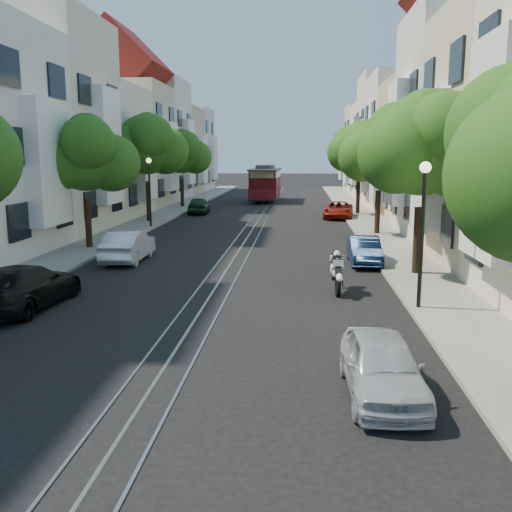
% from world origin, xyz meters
% --- Properties ---
extents(ground, '(200.00, 200.00, 0.00)m').
position_xyz_m(ground, '(0.00, 28.00, 0.00)').
color(ground, black).
rests_on(ground, ground).
extents(sidewalk_east, '(2.50, 80.00, 0.12)m').
position_xyz_m(sidewalk_east, '(7.25, 28.00, 0.06)').
color(sidewalk_east, gray).
rests_on(sidewalk_east, ground).
extents(sidewalk_west, '(2.50, 80.00, 0.12)m').
position_xyz_m(sidewalk_west, '(-7.25, 28.00, 0.06)').
color(sidewalk_west, gray).
rests_on(sidewalk_west, ground).
extents(rail_left, '(0.06, 80.00, 0.02)m').
position_xyz_m(rail_left, '(-0.55, 28.00, 0.01)').
color(rail_left, gray).
rests_on(rail_left, ground).
extents(rail_slot, '(0.06, 80.00, 0.02)m').
position_xyz_m(rail_slot, '(0.00, 28.00, 0.01)').
color(rail_slot, gray).
rests_on(rail_slot, ground).
extents(rail_right, '(0.06, 80.00, 0.02)m').
position_xyz_m(rail_right, '(0.55, 28.00, 0.01)').
color(rail_right, gray).
rests_on(rail_right, ground).
extents(lane_line, '(0.08, 80.00, 0.01)m').
position_xyz_m(lane_line, '(0.00, 28.00, 0.00)').
color(lane_line, tan).
rests_on(lane_line, ground).
extents(townhouses_east, '(7.75, 72.00, 12.00)m').
position_xyz_m(townhouses_east, '(11.87, 27.91, 5.18)').
color(townhouses_east, beige).
rests_on(townhouses_east, ground).
extents(townhouses_west, '(7.75, 72.00, 11.76)m').
position_xyz_m(townhouses_west, '(-11.87, 27.91, 5.08)').
color(townhouses_west, silver).
rests_on(townhouses_west, ground).
extents(tree_e_b, '(4.93, 4.08, 6.68)m').
position_xyz_m(tree_e_b, '(7.26, 8.98, 4.73)').
color(tree_e_b, black).
rests_on(tree_e_b, ground).
extents(tree_e_c, '(4.84, 3.99, 6.52)m').
position_xyz_m(tree_e_c, '(7.26, 19.98, 4.60)').
color(tree_e_c, black).
rests_on(tree_e_c, ground).
extents(tree_e_d, '(5.01, 4.16, 6.85)m').
position_xyz_m(tree_e_d, '(7.26, 30.98, 4.87)').
color(tree_e_d, black).
rests_on(tree_e_d, ground).
extents(tree_w_b, '(4.72, 3.87, 6.27)m').
position_xyz_m(tree_w_b, '(-7.14, 13.98, 4.40)').
color(tree_w_b, black).
rests_on(tree_w_b, ground).
extents(tree_w_c, '(5.13, 4.28, 7.09)m').
position_xyz_m(tree_w_c, '(-7.14, 24.98, 5.07)').
color(tree_w_c, black).
rests_on(tree_w_c, ground).
extents(tree_w_d, '(4.84, 3.99, 6.52)m').
position_xyz_m(tree_w_d, '(-7.14, 35.98, 4.60)').
color(tree_w_d, black).
rests_on(tree_w_d, ground).
extents(lamp_east, '(0.32, 0.32, 4.16)m').
position_xyz_m(lamp_east, '(6.30, 4.00, 2.85)').
color(lamp_east, black).
rests_on(lamp_east, ground).
extents(lamp_west, '(0.32, 0.32, 4.16)m').
position_xyz_m(lamp_west, '(-6.30, 22.00, 2.85)').
color(lamp_west, black).
rests_on(lamp_west, ground).
extents(sportbike_rider, '(0.46, 1.96, 1.36)m').
position_xyz_m(sportbike_rider, '(4.08, 6.10, 0.78)').
color(sportbike_rider, black).
rests_on(sportbike_rider, ground).
extents(cable_car, '(2.86, 8.39, 3.19)m').
position_xyz_m(cable_car, '(-0.50, 43.33, 1.89)').
color(cable_car, black).
rests_on(cable_car, ground).
extents(parked_car_e_near, '(1.48, 3.45, 1.16)m').
position_xyz_m(parked_car_e_near, '(4.40, -2.05, 0.58)').
color(parked_car_e_near, '#B4B9C0').
rests_on(parked_car_e_near, ground).
extents(parked_car_e_mid, '(1.21, 3.45, 1.14)m').
position_xyz_m(parked_car_e_mid, '(5.52, 11.17, 0.57)').
color(parked_car_e_mid, '#0C1D3F').
rests_on(parked_car_e_mid, ground).
extents(parked_car_e_far, '(2.43, 4.46, 1.19)m').
position_xyz_m(parked_car_e_far, '(5.60, 28.48, 0.59)').
color(parked_car_e_far, maroon).
rests_on(parked_car_e_far, ground).
extents(parked_car_w_near, '(2.13, 4.63, 1.31)m').
position_xyz_m(parked_car_w_near, '(-5.20, 3.42, 0.66)').
color(parked_car_w_near, black).
rests_on(parked_car_w_near, ground).
extents(parked_car_w_mid, '(1.45, 4.01, 1.32)m').
position_xyz_m(parked_car_w_mid, '(-4.40, 11.07, 0.66)').
color(parked_car_w_mid, silver).
rests_on(parked_car_w_mid, ground).
extents(parked_car_w_far, '(1.78, 3.84, 1.27)m').
position_xyz_m(parked_car_w_far, '(-4.88, 31.00, 0.64)').
color(parked_car_w_far, '#15361D').
rests_on(parked_car_w_far, ground).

